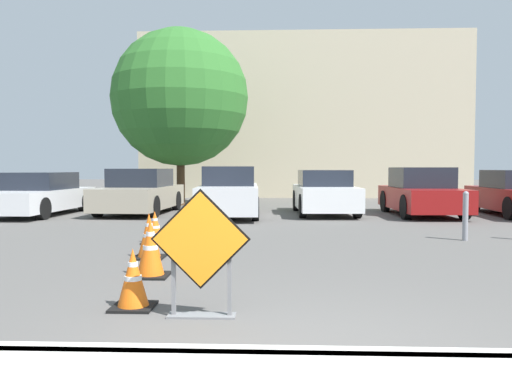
{
  "coord_description": "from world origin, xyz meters",
  "views": [
    {
      "loc": [
        -0.24,
        -3.64,
        1.49
      ],
      "look_at": [
        -0.87,
        12.06,
        0.72
      ],
      "focal_mm": 35.0,
      "sensor_mm": 36.0,
      "label": 1
    }
  ],
  "objects_px": {
    "road_closed_sign": "(201,251)",
    "parked_car_fourth": "(324,193)",
    "parked_car_second": "(140,193)",
    "parked_car_fifth": "(422,193)",
    "bollard_nearest": "(465,214)",
    "parked_car_third": "(229,193)",
    "traffic_cone_fourth": "(155,228)",
    "traffic_cone_second": "(150,248)",
    "traffic_cone_nearest": "(133,279)",
    "traffic_cone_third": "(149,236)",
    "parked_car_nearest": "(40,195)"
  },
  "relations": [
    {
      "from": "parked_car_second",
      "to": "parked_car_nearest",
      "type": "bearing_deg",
      "value": 15.48
    },
    {
      "from": "traffic_cone_fourth",
      "to": "parked_car_nearest",
      "type": "relative_size",
      "value": 0.14
    },
    {
      "from": "parked_car_nearest",
      "to": "bollard_nearest",
      "type": "bearing_deg",
      "value": 157.57
    },
    {
      "from": "road_closed_sign",
      "to": "bollard_nearest",
      "type": "distance_m",
      "value": 7.12
    },
    {
      "from": "traffic_cone_second",
      "to": "parked_car_nearest",
      "type": "distance_m",
      "value": 10.37
    },
    {
      "from": "parked_car_fourth",
      "to": "parked_car_third",
      "type": "bearing_deg",
      "value": 10.88
    },
    {
      "from": "traffic_cone_nearest",
      "to": "parked_car_fifth",
      "type": "relative_size",
      "value": 0.16
    },
    {
      "from": "road_closed_sign",
      "to": "traffic_cone_second",
      "type": "bearing_deg",
      "value": 117.8
    },
    {
      "from": "traffic_cone_third",
      "to": "parked_car_nearest",
      "type": "bearing_deg",
      "value": 126.14
    },
    {
      "from": "parked_car_fourth",
      "to": "bollard_nearest",
      "type": "bearing_deg",
      "value": 110.01
    },
    {
      "from": "parked_car_second",
      "to": "parked_car_third",
      "type": "distance_m",
      "value": 3.07
    },
    {
      "from": "traffic_cone_second",
      "to": "traffic_cone_third",
      "type": "xyz_separation_m",
      "value": [
        -0.37,
        1.37,
        -0.03
      ]
    },
    {
      "from": "road_closed_sign",
      "to": "traffic_cone_fourth",
      "type": "bearing_deg",
      "value": 108.82
    },
    {
      "from": "traffic_cone_second",
      "to": "parked_car_third",
      "type": "distance_m",
      "value": 8.62
    },
    {
      "from": "parked_car_second",
      "to": "parked_car_fourth",
      "type": "relative_size",
      "value": 1.08
    },
    {
      "from": "road_closed_sign",
      "to": "parked_car_second",
      "type": "bearing_deg",
      "value": 108.21
    },
    {
      "from": "road_closed_sign",
      "to": "traffic_cone_nearest",
      "type": "xyz_separation_m",
      "value": [
        -0.77,
        0.32,
        -0.36
      ]
    },
    {
      "from": "parked_car_second",
      "to": "parked_car_fourth",
      "type": "bearing_deg",
      "value": -177.81
    },
    {
      "from": "parked_car_fifth",
      "to": "traffic_cone_nearest",
      "type": "bearing_deg",
      "value": 59.01
    },
    {
      "from": "traffic_cone_nearest",
      "to": "road_closed_sign",
      "type": "bearing_deg",
      "value": -22.35
    },
    {
      "from": "traffic_cone_nearest",
      "to": "parked_car_fourth",
      "type": "relative_size",
      "value": 0.16
    },
    {
      "from": "road_closed_sign",
      "to": "bollard_nearest",
      "type": "relative_size",
      "value": 1.27
    },
    {
      "from": "parked_car_third",
      "to": "traffic_cone_nearest",
      "type": "bearing_deg",
      "value": 86.72
    },
    {
      "from": "traffic_cone_nearest",
      "to": "traffic_cone_third",
      "type": "relative_size",
      "value": 0.85
    },
    {
      "from": "traffic_cone_fourth",
      "to": "bollard_nearest",
      "type": "relative_size",
      "value": 0.63
    },
    {
      "from": "traffic_cone_second",
      "to": "parked_car_nearest",
      "type": "relative_size",
      "value": 0.17
    },
    {
      "from": "traffic_cone_second",
      "to": "traffic_cone_fourth",
      "type": "height_order",
      "value": "traffic_cone_second"
    },
    {
      "from": "parked_car_fifth",
      "to": "bollard_nearest",
      "type": "bearing_deg",
      "value": 81.81
    },
    {
      "from": "traffic_cone_second",
      "to": "parked_car_nearest",
      "type": "height_order",
      "value": "parked_car_nearest"
    },
    {
      "from": "road_closed_sign",
      "to": "parked_car_fourth",
      "type": "bearing_deg",
      "value": 78.39
    },
    {
      "from": "bollard_nearest",
      "to": "parked_car_second",
      "type": "bearing_deg",
      "value": 145.22
    },
    {
      "from": "parked_car_second",
      "to": "traffic_cone_fourth",
      "type": "bearing_deg",
      "value": 110.39
    },
    {
      "from": "parked_car_second",
      "to": "parked_car_fourth",
      "type": "height_order",
      "value": "parked_car_second"
    },
    {
      "from": "parked_car_third",
      "to": "parked_car_fifth",
      "type": "xyz_separation_m",
      "value": [
        5.97,
        0.38,
        -0.02
      ]
    },
    {
      "from": "traffic_cone_fourth",
      "to": "parked_car_second",
      "type": "relative_size",
      "value": 0.14
    },
    {
      "from": "road_closed_sign",
      "to": "traffic_cone_third",
      "type": "bearing_deg",
      "value": 112.66
    },
    {
      "from": "traffic_cone_nearest",
      "to": "traffic_cone_fourth",
      "type": "distance_m",
      "value": 4.57
    },
    {
      "from": "road_closed_sign",
      "to": "traffic_cone_fourth",
      "type": "distance_m",
      "value": 5.09
    },
    {
      "from": "traffic_cone_fourth",
      "to": "parked_car_fifth",
      "type": "relative_size",
      "value": 0.16
    },
    {
      "from": "road_closed_sign",
      "to": "traffic_cone_nearest",
      "type": "height_order",
      "value": "road_closed_sign"
    },
    {
      "from": "traffic_cone_second",
      "to": "parked_car_fifth",
      "type": "distance_m",
      "value": 10.95
    },
    {
      "from": "traffic_cone_second",
      "to": "traffic_cone_fourth",
      "type": "distance_m",
      "value": 3.04
    },
    {
      "from": "parked_car_second",
      "to": "parked_car_third",
      "type": "relative_size",
      "value": 0.93
    },
    {
      "from": "road_closed_sign",
      "to": "traffic_cone_third",
      "type": "xyz_separation_m",
      "value": [
        -1.34,
        3.21,
        -0.31
      ]
    },
    {
      "from": "road_closed_sign",
      "to": "bollard_nearest",
      "type": "height_order",
      "value": "road_closed_sign"
    },
    {
      "from": "parked_car_second",
      "to": "parked_car_fifth",
      "type": "bearing_deg",
      "value": -179.6
    },
    {
      "from": "parked_car_nearest",
      "to": "parked_car_second",
      "type": "relative_size",
      "value": 1.04
    },
    {
      "from": "parked_car_nearest",
      "to": "parked_car_fourth",
      "type": "bearing_deg",
      "value": -174.16
    },
    {
      "from": "traffic_cone_second",
      "to": "traffic_cone_third",
      "type": "height_order",
      "value": "traffic_cone_second"
    },
    {
      "from": "parked_car_third",
      "to": "bollard_nearest",
      "type": "xyz_separation_m",
      "value": [
        5.3,
        -5.02,
        -0.17
      ]
    }
  ]
}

